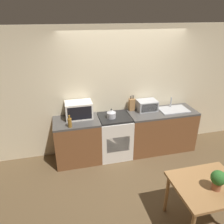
# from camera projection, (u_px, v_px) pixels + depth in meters

# --- Properties ---
(ground_plane) EXTENTS (16.00, 16.00, 0.00)m
(ground_plane) POSITION_uv_depth(u_px,v_px,m) (138.00, 174.00, 4.13)
(ground_plane) COLOR brown
(wall_back) EXTENTS (10.00, 0.06, 2.60)m
(wall_back) POSITION_uv_depth(u_px,v_px,m) (123.00, 91.00, 4.53)
(wall_back) COLOR beige
(wall_back) RESTS_ON ground_plane
(counter_left_run) EXTENTS (0.88, 0.62, 0.90)m
(counter_left_run) POSITION_uv_depth(u_px,v_px,m) (78.00, 141.00, 4.36)
(counter_left_run) COLOR brown
(counter_left_run) RESTS_ON ground_plane
(counter_right_run) EXTENTS (1.43, 0.62, 0.90)m
(counter_right_run) POSITION_uv_depth(u_px,v_px,m) (160.00, 130.00, 4.75)
(counter_right_run) COLOR brown
(counter_right_run) RESTS_ON ground_plane
(stove_range) EXTENTS (0.64, 0.62, 0.90)m
(stove_range) POSITION_uv_depth(u_px,v_px,m) (114.00, 136.00, 4.53)
(stove_range) COLOR silver
(stove_range) RESTS_ON ground_plane
(kettle) EXTENTS (0.18, 0.18, 0.19)m
(kettle) POSITION_uv_depth(u_px,v_px,m) (111.00, 114.00, 4.26)
(kettle) COLOR #B7B7BC
(kettle) RESTS_ON stove_range
(microwave) EXTENTS (0.52, 0.34, 0.33)m
(microwave) POSITION_uv_depth(u_px,v_px,m) (79.00, 110.00, 4.23)
(microwave) COLOR silver
(microwave) RESTS_ON counter_left_run
(bottle) EXTENTS (0.07, 0.07, 0.23)m
(bottle) POSITION_uv_depth(u_px,v_px,m) (70.00, 122.00, 3.91)
(bottle) COLOR olive
(bottle) RESTS_ON counter_left_run
(knife_block) EXTENTS (0.12, 0.10, 0.33)m
(knife_block) POSITION_uv_depth(u_px,v_px,m) (132.00, 104.00, 4.57)
(knife_block) COLOR #9E7042
(knife_block) RESTS_ON counter_right_run
(toaster_oven) EXTENTS (0.41, 0.30, 0.22)m
(toaster_oven) POSITION_uv_depth(u_px,v_px,m) (147.00, 105.00, 4.58)
(toaster_oven) COLOR #ADAFB5
(toaster_oven) RESTS_ON counter_right_run
(sink_basin) EXTENTS (0.60, 0.40, 0.24)m
(sink_basin) POSITION_uv_depth(u_px,v_px,m) (173.00, 109.00, 4.62)
(sink_basin) COLOR #ADAFB5
(sink_basin) RESTS_ON counter_right_run
(dining_table) EXTENTS (0.91, 0.76, 0.72)m
(dining_table) POSITION_uv_depth(u_px,v_px,m) (207.00, 190.00, 2.91)
(dining_table) COLOR #9E7042
(dining_table) RESTS_ON ground_plane
(potted_plant) EXTENTS (0.19, 0.19, 0.28)m
(potted_plant) POSITION_uv_depth(u_px,v_px,m) (218.00, 179.00, 2.73)
(potted_plant) COLOR #9E5B3D
(potted_plant) RESTS_ON dining_table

